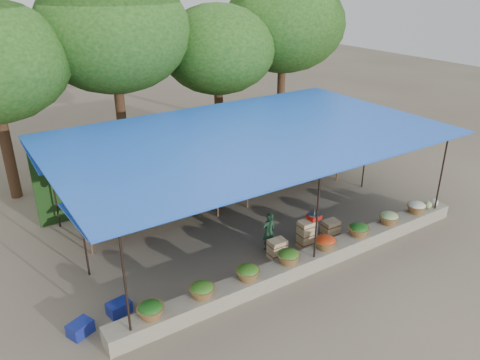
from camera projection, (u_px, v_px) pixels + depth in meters
ground at (249, 223)px, 14.04m from camera, size 60.00×60.00×0.00m
stone_curb at (310, 261)px, 11.86m from camera, size 10.60×0.55×0.40m
stall_canopy at (248, 138)px, 13.02m from camera, size 10.80×6.60×2.82m
produce_baskets at (307, 250)px, 11.66m from camera, size 8.98×0.58×0.34m
netting_backdrop at (197, 153)px, 15.95m from camera, size 10.60×0.06×2.50m
tree_row at (168, 38)px, 17.05m from camera, size 16.51×5.50×7.12m
fruit_table_left at (152, 209)px, 13.59m from camera, size 4.21×0.95×0.93m
fruit_table_right at (287, 172)px, 16.09m from camera, size 4.21×0.95×0.93m
crate_counter at (306, 236)px, 12.73m from camera, size 2.37×0.36×0.77m
weighing_scale at (314, 216)px, 12.64m from camera, size 0.34×0.34×0.37m
vendor_seated at (269, 231)px, 12.51m from camera, size 0.40×0.27×1.09m
customer_left at (125, 193)px, 14.06m from camera, size 0.83×0.66×1.67m
customer_mid at (219, 174)px, 15.13m from camera, size 1.30×0.90×1.83m
customer_right at (293, 162)px, 16.44m from camera, size 0.99×0.80×1.57m
blue_crate_front at (119, 308)px, 10.26m from camera, size 0.54×0.43×0.29m
blue_crate_back at (80, 328)px, 9.67m from camera, size 0.58×0.51×0.29m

